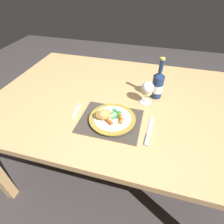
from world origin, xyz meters
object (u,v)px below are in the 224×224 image
dining_table (116,106)px  fork (76,111)px  table_knife (149,133)px  bottle (158,84)px  wine_glass (147,89)px  dinner_plate (112,119)px

dining_table → fork: (-0.19, -0.20, 0.08)m
table_knife → bottle: (0.01, 0.33, 0.08)m
wine_glass → bottle: bearing=55.1°
table_knife → bottle: 0.34m
wine_glass → bottle: bottle is taller
bottle → dinner_plate: bearing=-124.8°
dining_table → table_knife: size_ratio=7.63×
fork → dinner_plate: bearing=-6.3°
wine_glass → table_knife: bearing=-79.4°
dinner_plate → wine_glass: 0.27m
dining_table → dinner_plate: (0.03, -0.22, 0.09)m
dinner_plate → bottle: size_ratio=0.97×
dining_table → bottle: (0.23, 0.07, 0.16)m
dining_table → dinner_plate: bearing=-81.6°
fork → dining_table: bearing=46.7°
dinner_plate → wine_glass: size_ratio=1.77×
dinner_plate → wine_glass: bearing=55.3°
dinner_plate → wine_glass: (0.15, 0.21, 0.08)m
fork → wine_glass: wine_glass is taller
dining_table → bottle: bottle is taller
wine_glass → dining_table: bearing=177.7°
dining_table → bottle: 0.29m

